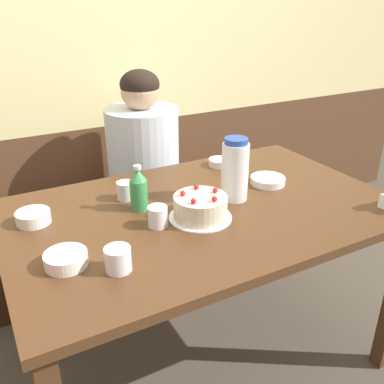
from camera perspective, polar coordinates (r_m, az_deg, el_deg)
ground_plane at (r=2.10m, az=1.22°, el=-21.02°), size 12.00×12.00×0.00m
back_wall at (r=2.45m, az=-11.44°, el=18.25°), size 4.80×0.04×2.50m
bench_seat at (r=2.56m, az=-8.02°, el=-5.22°), size 1.89×0.38×0.48m
dining_table at (r=1.69m, az=1.43°, el=-4.69°), size 1.48×0.93×0.77m
birthday_cake at (r=1.55m, az=1.11°, el=-2.07°), size 0.23×0.23×0.11m
water_pitcher at (r=1.68m, az=5.75°, el=2.96°), size 0.11×0.11×0.25m
soju_bottle at (r=1.61m, az=-7.15°, el=0.40°), size 0.07×0.07×0.18m
bowl_soup_white at (r=1.63m, az=-20.42°, el=-3.18°), size 0.12×0.12×0.04m
bowl_rice_small at (r=2.05m, az=3.67°, el=3.97°), size 0.10×0.10×0.03m
bowl_side_dish at (r=1.87m, az=10.06°, el=1.54°), size 0.15×0.15×0.03m
bowl_sauce_shallow at (r=1.35m, az=-16.47°, el=-8.60°), size 0.13×0.13×0.04m
glass_water_tall at (r=1.72m, az=-8.84°, el=0.18°), size 0.07×0.07×0.07m
glass_tumbler_short at (r=1.50m, az=-4.59°, el=-3.28°), size 0.07×0.07×0.07m
glass_shot_small at (r=1.29m, az=-9.85°, el=-8.82°), size 0.08×0.08×0.07m
person_teal_shirt at (r=2.34m, az=-6.34°, el=1.37°), size 0.38×0.38×1.18m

